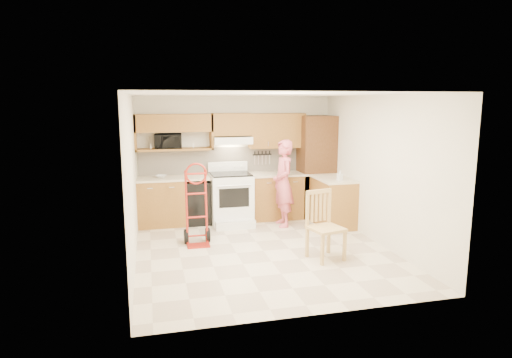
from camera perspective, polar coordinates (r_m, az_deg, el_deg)
name	(u,v)px	position (r m, az deg, el deg)	size (l,w,h in m)	color
floor	(263,251)	(7.25, 0.95, -9.35)	(4.00, 4.50, 0.02)	beige
ceiling	(264,94)	(6.84, 1.01, 10.98)	(4.00, 4.50, 0.02)	white
wall_back	(236,157)	(9.12, -2.64, 2.80)	(4.00, 0.02, 2.50)	beige
wall_front	(317,208)	(4.83, 7.83, -3.80)	(4.00, 0.02, 2.50)	beige
wall_left	(131,180)	(6.72, -15.83, -0.17)	(0.02, 4.50, 2.50)	beige
wall_right	(379,170)	(7.69, 15.62, 1.09)	(0.02, 4.50, 2.50)	beige
backsplash	(236,160)	(9.10, -2.60, 2.47)	(3.92, 0.03, 0.55)	beige
lower_cab_left	(161,203)	(8.79, -12.18, -2.99)	(0.90, 0.60, 0.90)	#976125
dishwasher	(200,202)	(8.84, -7.30, -2.93)	(0.60, 0.60, 0.85)	black
lower_cab_right	(278,196)	(9.15, 2.89, -2.25)	(1.14, 0.60, 0.90)	#976125
countertop_left	(176,178)	(8.71, -10.32, 0.11)	(1.50, 0.63, 0.04)	beige
countertop_right	(278,174)	(9.06, 2.92, 0.65)	(1.14, 0.63, 0.04)	beige
cab_return_right	(333,203)	(8.72, 9.90, -3.02)	(0.60, 1.00, 0.90)	#976125
countertop_return	(334,179)	(8.62, 9.99, 0.02)	(0.63, 1.00, 0.04)	beige
pantry_tall	(316,166)	(9.31, 7.77, 1.63)	(0.70, 0.60, 2.10)	#59321D
upper_cab_left	(174,123)	(8.72, -10.59, 7.13)	(1.50, 0.33, 0.34)	#976125
upper_shelf_mw	(175,149)	(8.76, -10.48, 3.80)	(1.50, 0.33, 0.04)	#976125
upper_cab_center	(231,124)	(8.86, -3.22, 7.07)	(0.76, 0.33, 0.44)	#976125
upper_cab_right	(277,131)	(9.09, 2.72, 6.26)	(1.14, 0.33, 0.70)	#976125
range_hood	(232,140)	(8.82, -3.12, 5.04)	(0.76, 0.46, 0.14)	white
knife_strip	(262,157)	(9.19, 0.80, 2.80)	(0.40, 0.05, 0.29)	black
microwave	(168,141)	(8.74, -11.29, 4.83)	(0.52, 0.35, 0.29)	black
range	(231,194)	(8.68, -3.20, -1.98)	(0.80, 1.06, 1.18)	white
person	(283,183)	(8.49, 3.54, -0.55)	(0.61, 0.40, 1.68)	#CF5967
hand_truck	(197,208)	(7.44, -7.64, -3.79)	(0.50, 0.45, 1.26)	#A12015
dining_chair	(326,226)	(6.83, 9.06, -6.00)	(0.47, 0.51, 1.05)	#DBB77A
soap_bottle	(340,175)	(8.35, 10.80, 0.48)	(0.09, 0.09, 0.19)	white
bowl	(161,176)	(8.69, -12.17, 0.33)	(0.21, 0.21, 0.05)	white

